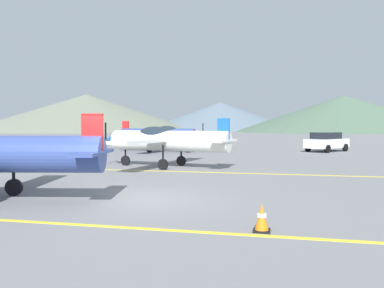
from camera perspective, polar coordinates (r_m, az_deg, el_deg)
ground_plane at (r=12.25m, az=-8.18°, el=-7.86°), size 400.00×400.00×0.00m
apron_line_near at (r=9.44m, az=-15.18°, el=-11.12°), size 80.00×0.16×0.01m
apron_line_far at (r=19.09m, az=-0.42°, el=-4.00°), size 80.00×0.16×0.01m
airplane_mid at (r=21.09m, az=-3.98°, el=0.58°), size 7.53×8.60×2.58m
airplane_far at (r=33.16m, az=-4.55°, el=1.37°), size 7.52×8.62×2.58m
car_sedan at (r=35.30m, az=18.70°, el=0.34°), size 3.98×4.54×1.62m
traffic_cone_front at (r=8.67m, az=9.95°, el=-10.38°), size 0.36×0.36×0.59m
hill_left at (r=148.05m, az=-14.83°, el=4.35°), size 79.72×79.72×13.11m
hill_centerleft at (r=155.00m, az=4.06°, el=3.96°), size 60.30×60.30×10.96m
hill_centerright at (r=135.29m, az=20.88°, el=4.08°), size 69.38×69.38×11.51m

